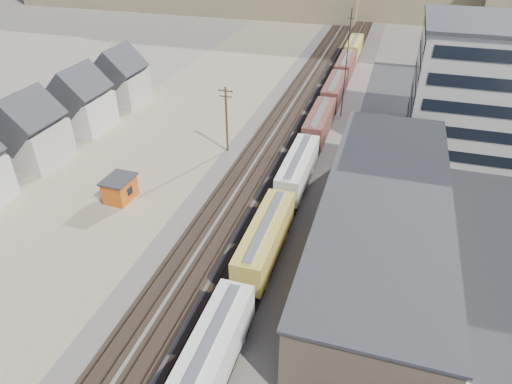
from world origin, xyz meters
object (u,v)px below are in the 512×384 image
(utility_pole_north, at_px, (227,118))
(maintenance_shed, at_px, (120,189))
(parked_car_blue, at_px, (462,141))
(freight_train, at_px, (309,143))

(utility_pole_north, bearing_deg, maintenance_shed, -116.63)
(utility_pole_north, distance_m, parked_car_blue, 36.36)
(maintenance_shed, bearing_deg, parked_car_blue, 34.45)
(maintenance_shed, distance_m, parked_car_blue, 51.11)
(freight_train, bearing_deg, utility_pole_north, -177.94)
(maintenance_shed, bearing_deg, freight_train, 39.47)
(parked_car_blue, bearing_deg, maintenance_shed, 166.93)
(parked_car_blue, bearing_deg, utility_pole_north, 152.60)
(freight_train, height_order, maintenance_shed, freight_train)
(freight_train, distance_m, maintenance_shed, 26.68)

